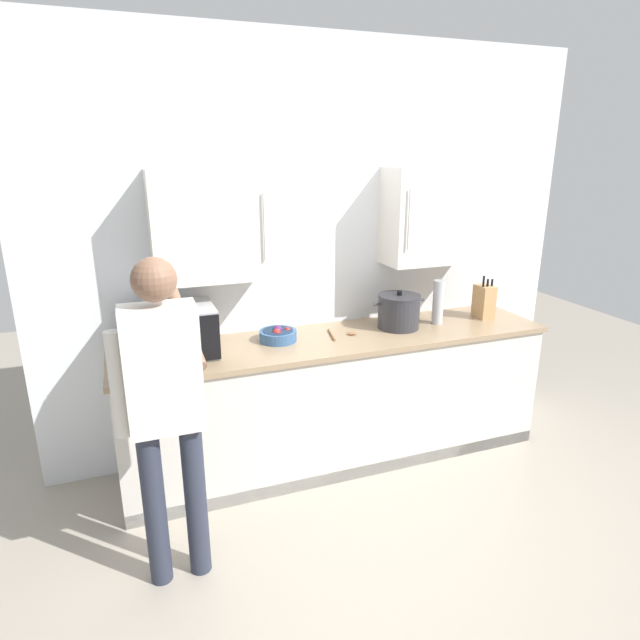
# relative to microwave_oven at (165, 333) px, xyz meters

# --- Properties ---
(ground_plane) EXTENTS (9.55, 9.55, 0.00)m
(ground_plane) POSITION_rel_microwave_oven_xyz_m (1.12, -0.83, -1.07)
(ground_plane) COLOR #9E9384
(back_wall_tiled) EXTENTS (3.91, 0.44, 2.85)m
(back_wall_tiled) POSITION_rel_microwave_oven_xyz_m (1.12, 0.29, 0.41)
(back_wall_tiled) COLOR silver
(back_wall_tiled) RESTS_ON ground_plane
(counter_unit) EXTENTS (2.96, 0.67, 0.92)m
(counter_unit) POSITION_rel_microwave_oven_xyz_m (1.12, -0.03, -0.61)
(counter_unit) COLOR beige
(counter_unit) RESTS_ON ground_plane
(microwave_oven) EXTENTS (0.56, 0.77, 0.30)m
(microwave_oven) POSITION_rel_microwave_oven_xyz_m (0.00, 0.00, 0.00)
(microwave_oven) COLOR #B7BABF
(microwave_oven) RESTS_ON counter_unit
(thermos_flask) EXTENTS (0.08, 0.08, 0.32)m
(thermos_flask) POSITION_rel_microwave_oven_xyz_m (1.90, -0.01, 0.01)
(thermos_flask) COLOR #B7BABF
(thermos_flask) RESTS_ON counter_unit
(knife_block) EXTENTS (0.11, 0.15, 0.33)m
(knife_block) POSITION_rel_microwave_oven_xyz_m (2.31, -0.00, -0.03)
(knife_block) COLOR tan
(knife_block) RESTS_ON counter_unit
(stock_pot) EXTENTS (0.39, 0.30, 0.27)m
(stock_pot) POSITION_rel_microwave_oven_xyz_m (1.59, 0.00, -0.03)
(stock_pot) COLOR #2D2D33
(stock_pot) RESTS_ON counter_unit
(fruit_bowl) EXTENTS (0.25, 0.25, 0.10)m
(fruit_bowl) POSITION_rel_microwave_oven_xyz_m (0.72, 0.03, -0.11)
(fruit_bowl) COLOR #335684
(fruit_bowl) RESTS_ON counter_unit
(wooden_spoon) EXTENTS (0.20, 0.22, 0.02)m
(wooden_spoon) POSITION_rel_microwave_oven_xyz_m (1.16, -0.01, -0.14)
(wooden_spoon) COLOR brown
(wooden_spoon) RESTS_ON counter_unit
(person_figure) EXTENTS (0.44, 0.60, 1.68)m
(person_figure) POSITION_rel_microwave_oven_xyz_m (-0.07, -0.79, -0.07)
(person_figure) COLOR #282D3D
(person_figure) RESTS_ON ground_plane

